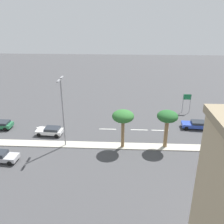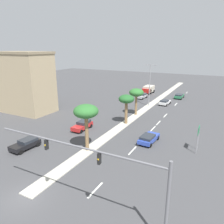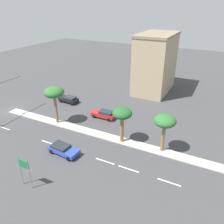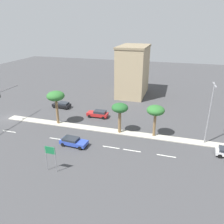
{
  "view_description": "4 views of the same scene",
  "coord_description": "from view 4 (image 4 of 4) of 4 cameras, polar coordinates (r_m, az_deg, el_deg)",
  "views": [
    {
      "loc": [
        -30.9,
        29.41,
        18.16
      ],
      "look_at": [
        3.36,
        31.21,
        3.94
      ],
      "focal_mm": 39.35,
      "sensor_mm": 36.0,
      "label": 1
    },
    {
      "loc": [
        15.47,
        -11.64,
        13.74
      ],
      "look_at": [
        -1.89,
        21.65,
        2.52
      ],
      "focal_mm": 34.57,
      "sensor_mm": 36.0,
      "label": 2
    },
    {
      "loc": [
        26.47,
        35.16,
        19.27
      ],
      "look_at": [
        -1.25,
        21.1,
        3.88
      ],
      "focal_mm": 36.23,
      "sensor_mm": 36.0,
      "label": 3
    },
    {
      "loc": [
        34.48,
        32.2,
        18.44
      ],
      "look_at": [
        -2.75,
        21.18,
        2.63
      ],
      "focal_mm": 35.32,
      "sensor_mm": 36.0,
      "label": 4
    }
  ],
  "objects": [
    {
      "name": "sedan_red_right",
      "position": [
        46.11,
        -3.61,
        -0.41
      ],
      "size": [
        1.92,
        4.36,
        1.48
      ],
      "color": "red",
      "rests_on": "ground"
    },
    {
      "name": "lane_stripe_outboard",
      "position": [
        35.51,
        -0.27,
        -9.12
      ],
      "size": [
        0.2,
        2.8,
        0.01
      ],
      "primitive_type": "cube",
      "color": "silver",
      "rests_on": "ground"
    },
    {
      "name": "median_curb",
      "position": [
        39.75,
        25.25,
        -7.72
      ],
      "size": [
        1.8,
        79.04,
        0.12
      ],
      "primitive_type": "cube",
      "color": "#B7B2A3",
      "rests_on": "ground"
    },
    {
      "name": "ground_plane",
      "position": [
        39.13,
        12.45,
        -6.54
      ],
      "size": [
        160.0,
        160.0,
        0.0
      ],
      "primitive_type": "plane",
      "color": "#424244"
    },
    {
      "name": "directional_road_sign",
      "position": [
        30.15,
        -15.7,
        -10.33
      ],
      "size": [
        0.1,
        1.51,
        3.68
      ],
      "color": "gray",
      "rests_on": "ground"
    },
    {
      "name": "palm_tree_near",
      "position": [
        42.66,
        -14.37,
        3.83
      ],
      "size": [
        3.34,
        3.34,
        6.5
      ],
      "color": "olive",
      "rests_on": "median_curb"
    },
    {
      "name": "sedan_blue_mid",
      "position": [
        36.26,
        -10.01,
        -7.51
      ],
      "size": [
        2.27,
        4.52,
        1.27
      ],
      "color": "#2D47AD",
      "rests_on": "ground"
    },
    {
      "name": "lane_stripe_inboard",
      "position": [
        39.02,
        -14.03,
        -6.77
      ],
      "size": [
        0.2,
        2.8,
        0.01
      ],
      "primitive_type": "cube",
      "color": "silver",
      "rests_on": "ground"
    },
    {
      "name": "lane_stripe_left",
      "position": [
        34.41,
        13.86,
        -10.97
      ],
      "size": [
        0.2,
        2.8,
        0.01
      ],
      "primitive_type": "cube",
      "color": "silver",
      "rests_on": "ground"
    },
    {
      "name": "lane_stripe_near",
      "position": [
        44.49,
        -25.07,
        -4.58
      ],
      "size": [
        0.2,
        2.8,
        0.01
      ],
      "primitive_type": "cube",
      "color": "silver",
      "rests_on": "ground"
    },
    {
      "name": "sedan_black_inboard",
      "position": [
        52.45,
        -12.82,
        1.85
      ],
      "size": [
        2.24,
        4.25,
        1.34
      ],
      "color": "black",
      "rests_on": "ground"
    },
    {
      "name": "commercial_building",
      "position": [
        59.92,
        5.47,
        10.58
      ],
      "size": [
        12.51,
        7.3,
        13.02
      ],
      "color": "tan",
      "rests_on": "ground"
    },
    {
      "name": "palm_tree_rear",
      "position": [
        38.06,
        2.04,
        0.8
      ],
      "size": [
        2.88,
        2.88,
        5.48
      ],
      "color": "olive",
      "rests_on": "median_curb"
    },
    {
      "name": "lane_stripe_mid",
      "position": [
        34.83,
        5.16,
        -9.91
      ],
      "size": [
        0.2,
        2.8,
        0.01
      ],
      "primitive_type": "cube",
      "color": "silver",
      "rests_on": "ground"
    },
    {
      "name": "palm_tree_front",
      "position": [
        37.48,
        11.22,
        0.23
      ],
      "size": [
        3.01,
        3.01,
        5.58
      ],
      "color": "olive",
      "rests_on": "median_curb"
    },
    {
      "name": "street_lamp_outboard",
      "position": [
        37.27,
        24.05,
        0.54
      ],
      "size": [
        2.9,
        0.24,
        9.94
      ],
      "color": "gray",
      "rests_on": "median_curb"
    }
  ]
}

